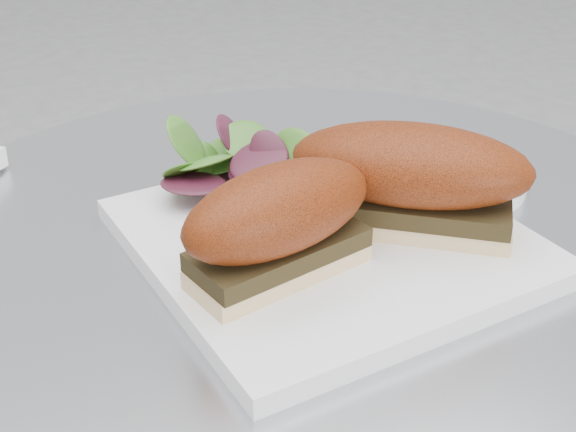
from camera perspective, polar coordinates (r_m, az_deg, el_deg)
name	(u,v)px	position (r m, az deg, el deg)	size (l,w,h in m)	color
plate	(327,240)	(0.61, 2.81, -1.75)	(0.27, 0.27, 0.02)	white
sandwich_left	(279,221)	(0.53, -0.67, -0.36)	(0.16, 0.11, 0.08)	beige
sandwich_right	(410,175)	(0.60, 8.68, 2.87)	(0.19, 0.17, 0.08)	beige
salad	(249,165)	(0.65, -2.78, 3.66)	(0.12, 0.12, 0.05)	#467E29
saucer	(438,175)	(0.72, 10.64, 2.89)	(0.15, 0.15, 0.01)	white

